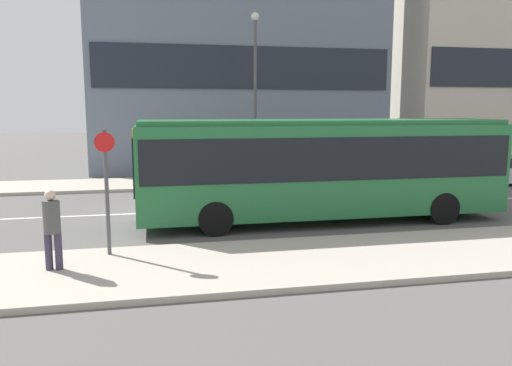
{
  "coord_description": "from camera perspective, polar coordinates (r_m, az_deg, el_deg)",
  "views": [
    {
      "loc": [
        -0.81,
        -16.58,
        3.43
      ],
      "look_at": [
        2.24,
        -1.91,
        1.19
      ],
      "focal_mm": 35.0,
      "sensor_mm": 36.0,
      "label": 1
    }
  ],
  "objects": [
    {
      "name": "pedestrian_near_stop",
      "position": [
        11.04,
        -22.29,
        -4.44
      ],
      "size": [
        0.35,
        0.34,
        1.68
      ],
      "rotation": [
        0.0,
        0.0,
        -0.13
      ],
      "color": "#383347",
      "rests_on": "sidewalk_near"
    },
    {
      "name": "sidewalk_far",
      "position": [
        23.1,
        -9.63,
        -0.01
      ],
      "size": [
        44.0,
        3.5,
        0.13
      ],
      "color": "#B2A899",
      "rests_on": "ground_plane"
    },
    {
      "name": "bus_stop_sign",
      "position": [
        11.66,
        -16.73,
        -0.0
      ],
      "size": [
        0.44,
        0.12,
        2.84
      ],
      "color": "#4C4C51",
      "rests_on": "sidewalk_near"
    },
    {
      "name": "city_bus",
      "position": [
        15.31,
        7.5,
        2.27
      ],
      "size": [
        11.09,
        2.65,
        3.1
      ],
      "rotation": [
        0.0,
        0.0,
        0.08
      ],
      "color": "#236B38",
      "rests_on": "ground_plane"
    },
    {
      "name": "parked_car_0",
      "position": [
        25.57,
        26.47,
        1.26
      ],
      "size": [
        4.17,
        1.8,
        1.26
      ],
      "color": "silver",
      "rests_on": "ground_plane"
    },
    {
      "name": "sidewalk_near",
      "position": [
        10.9,
        -7.01,
        -9.56
      ],
      "size": [
        44.0,
        3.5,
        0.13
      ],
      "color": "#B2A899",
      "rests_on": "ground_plane"
    },
    {
      "name": "street_lamp",
      "position": [
        22.51,
        -0.09,
        11.54
      ],
      "size": [
        0.36,
        0.36,
        7.44
      ],
      "color": "#4C4C51",
      "rests_on": "sidewalk_far"
    },
    {
      "name": "ground_plane",
      "position": [
        16.95,
        -8.79,
        -3.29
      ],
      "size": [
        120.0,
        120.0,
        0.0
      ],
      "primitive_type": "plane",
      "color": "#595654"
    },
    {
      "name": "lane_centerline",
      "position": [
        16.95,
        -8.79,
        -3.27
      ],
      "size": [
        41.8,
        0.16,
        0.01
      ],
      "color": "silver",
      "rests_on": "ground_plane"
    }
  ]
}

